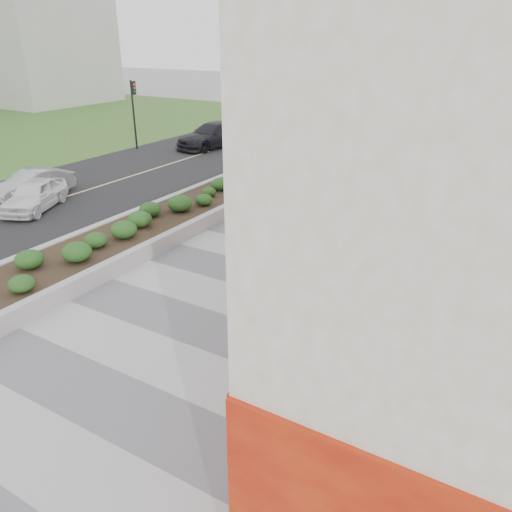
# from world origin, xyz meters

# --- Properties ---
(ground) EXTENTS (160.00, 160.00, 0.00)m
(ground) POSITION_xyz_m (0.00, 0.00, 0.00)
(ground) COLOR gray
(ground) RESTS_ON ground
(walkway) EXTENTS (8.00, 36.00, 0.01)m
(walkway) POSITION_xyz_m (0.00, 3.00, 0.01)
(walkway) COLOR #A8A8AD
(walkway) RESTS_ON ground
(planter) EXTENTS (3.00, 18.00, 0.90)m
(planter) POSITION_xyz_m (-5.50, 7.00, 0.42)
(planter) COLOR #9E9EA0
(planter) RESTS_ON ground
(street) EXTENTS (10.00, 40.00, 0.00)m
(street) POSITION_xyz_m (-12.00, 7.00, 0.00)
(street) COLOR black
(street) RESTS_ON ground
(traffic_signal_near) EXTENTS (0.33, 0.28, 4.20)m
(traffic_signal_near) POSITION_xyz_m (-7.23, 17.50, 2.76)
(traffic_signal_near) COLOR black
(traffic_signal_near) RESTS_ON ground
(traffic_signal_far) EXTENTS (0.33, 0.28, 4.20)m
(traffic_signal_far) POSITION_xyz_m (-16.43, 17.00, 2.76)
(traffic_signal_far) COLOR black
(traffic_signal_far) RESTS_ON ground
(distant_bldg_north_l) EXTENTS (16.00, 12.00, 20.00)m
(distant_bldg_north_l) POSITION_xyz_m (-5.00, 55.00, 10.00)
(distant_bldg_north_l) COLOR #ADAAA3
(distant_bldg_north_l) RESTS_ON ground
(manhole_cover) EXTENTS (0.44, 0.44, 0.01)m
(manhole_cover) POSITION_xyz_m (0.50, 3.00, 0.00)
(manhole_cover) COLOR #595654
(manhole_cover) RESTS_ON ground
(skateboarder) EXTENTS (0.51, 0.75, 1.49)m
(skateboarder) POSITION_xyz_m (-0.84, 9.32, 0.76)
(skateboarder) COLOR beige
(skateboarder) RESTS_ON ground
(car_white) EXTENTS (2.89, 3.97, 1.26)m
(car_white) POSITION_xyz_m (-11.62, 5.74, 0.63)
(car_white) COLOR white
(car_white) RESTS_ON ground
(car_silver) EXTENTS (1.40, 3.82, 1.25)m
(car_silver) POSITION_xyz_m (-13.09, 6.71, 0.63)
(car_silver) COLOR #9C9FA3
(car_silver) RESTS_ON ground
(car_dark) EXTENTS (3.19, 5.69, 1.56)m
(car_dark) POSITION_xyz_m (-12.54, 19.95, 0.78)
(car_dark) COLOR black
(car_dark) RESTS_ON ground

